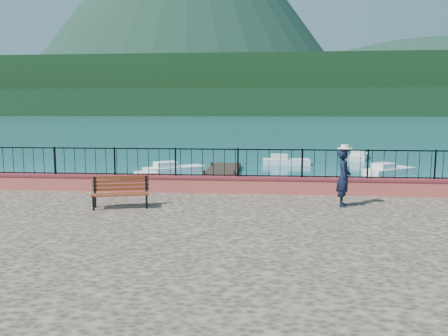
% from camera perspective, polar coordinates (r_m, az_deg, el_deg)
% --- Properties ---
extents(ground, '(2000.00, 2000.00, 0.00)m').
position_cam_1_polar(ground, '(12.04, 2.23, -12.23)').
color(ground, '#19596B').
rests_on(ground, ground).
extents(parapet, '(28.00, 0.46, 0.58)m').
position_cam_1_polar(parapet, '(15.24, 2.95, -2.21)').
color(parapet, '#AE3F48').
rests_on(parapet, promenade).
extents(railing, '(27.00, 0.05, 0.95)m').
position_cam_1_polar(railing, '(15.13, 2.97, 0.65)').
color(railing, black).
rests_on(railing, parapet).
extents(dock, '(2.00, 16.00, 0.30)m').
position_cam_1_polar(dock, '(23.78, -1.15, -1.93)').
color(dock, '#2D231C').
rests_on(dock, ground).
extents(far_forest, '(900.00, 60.00, 18.00)m').
position_cam_1_polar(far_forest, '(311.35, 5.02, 8.47)').
color(far_forest, black).
rests_on(far_forest, ground).
extents(foothills, '(900.00, 120.00, 44.00)m').
position_cam_1_polar(foothills, '(371.74, 5.06, 10.33)').
color(foothills, black).
rests_on(foothills, ground).
extents(companion_hill, '(448.00, 384.00, 180.00)m').
position_cam_1_polar(companion_hill, '(612.03, 26.26, 6.43)').
color(companion_hill, '#142D23').
rests_on(companion_hill, ground).
extents(park_bench, '(1.75, 0.95, 0.93)m').
position_cam_1_polar(park_bench, '(13.29, -13.33, -3.89)').
color(park_bench, black).
rests_on(park_bench, promenade).
extents(person, '(0.52, 0.70, 1.74)m').
position_cam_1_polar(person, '(13.55, 15.35, -1.22)').
color(person, black).
rests_on(person, promenade).
extents(hat, '(0.44, 0.44, 0.12)m').
position_cam_1_polar(hat, '(13.44, 15.49, 2.70)').
color(hat, white).
rests_on(hat, person).
extents(boat_0, '(3.75, 2.48, 0.80)m').
position_cam_1_polar(boat_0, '(23.96, -8.89, -1.34)').
color(boat_0, silver).
rests_on(boat_0, ground).
extents(boat_1, '(4.42, 2.87, 0.80)m').
position_cam_1_polar(boat_1, '(20.88, 17.62, -2.92)').
color(boat_1, silver).
rests_on(boat_1, ground).
extents(boat_2, '(3.61, 3.11, 0.80)m').
position_cam_1_polar(boat_2, '(29.58, 20.78, -0.05)').
color(boat_2, silver).
rests_on(boat_2, ground).
extents(boat_3, '(4.00, 3.14, 0.80)m').
position_cam_1_polar(boat_3, '(28.51, -6.51, 0.12)').
color(boat_3, white).
rests_on(boat_3, ground).
extents(boat_4, '(3.50, 1.34, 0.80)m').
position_cam_1_polar(boat_4, '(33.10, 8.13, 1.13)').
color(boat_4, silver).
rests_on(boat_4, ground).
extents(boat_5, '(2.42, 3.97, 0.80)m').
position_cam_1_polar(boat_5, '(38.04, 17.22, 1.70)').
color(boat_5, silver).
rests_on(boat_5, ground).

